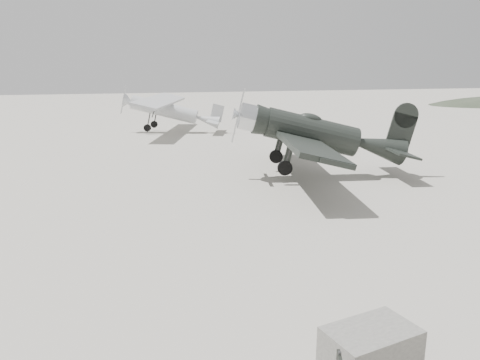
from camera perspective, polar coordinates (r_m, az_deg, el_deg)
The scene contains 4 objects.
ground at distance 17.22m, azimuth 2.96°, elevation -4.84°, with size 160.00×160.00×0.00m, color #A39F90.
lowwing_monoplane at distance 23.55m, azimuth 9.68°, elevation 5.48°, with size 9.13×12.69×4.07m.
highwing_monoplane at distance 39.44m, azimuth -8.75°, elevation 8.75°, with size 8.41×11.68×3.33m.
equipment_block at distance 9.49m, azimuth 15.60°, elevation -19.28°, with size 1.68×1.05×0.84m, color #625F5B.
Camera 1 is at (-4.94, -15.54, 5.54)m, focal length 35.00 mm.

